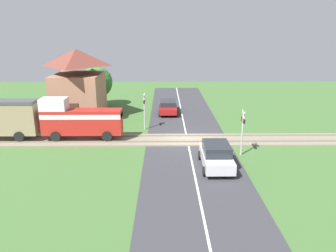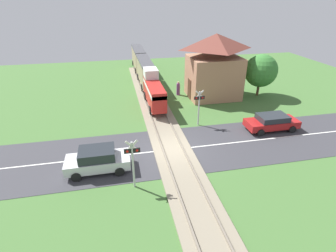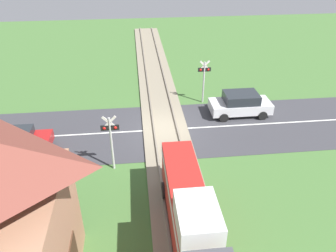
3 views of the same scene
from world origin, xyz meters
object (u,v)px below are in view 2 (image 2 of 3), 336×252
(car_near_crossing, at_px, (98,160))
(crossing_signal_east_approach, at_px, (199,103))
(car_far_side, at_px, (272,122))
(crossing_signal_west_approach, at_px, (133,158))
(station_building, at_px, (214,67))
(train, at_px, (144,70))
(pedestrian_by_station, at_px, (178,89))

(car_near_crossing, height_order, crossing_signal_east_approach, crossing_signal_east_approach)
(car_far_side, bearing_deg, car_near_crossing, -168.37)
(car_near_crossing, relative_size, crossing_signal_east_approach, 1.27)
(crossing_signal_west_approach, bearing_deg, crossing_signal_east_approach, 48.83)
(crossing_signal_east_approach, bearing_deg, station_building, 60.38)
(car_near_crossing, distance_m, crossing_signal_east_approach, 9.72)
(train, height_order, crossing_signal_west_approach, train)
(train, bearing_deg, pedestrian_by_station, -54.33)
(train, relative_size, crossing_signal_east_approach, 6.58)
(crossing_signal_east_approach, relative_size, pedestrian_by_station, 2.04)
(car_near_crossing, distance_m, crossing_signal_west_approach, 3.21)
(train, relative_size, station_building, 3.12)
(car_far_side, bearing_deg, crossing_signal_east_approach, 159.99)
(crossing_signal_west_approach, bearing_deg, car_far_side, 22.67)
(train, bearing_deg, car_near_crossing, -106.87)
(crossing_signal_west_approach, distance_m, pedestrian_by_station, 16.09)
(car_far_side, distance_m, station_building, 9.15)
(train, height_order, station_building, station_building)
(car_far_side, distance_m, crossing_signal_east_approach, 6.23)
(train, distance_m, crossing_signal_east_approach, 12.54)
(car_near_crossing, xyz_separation_m, station_building, (11.95, 11.43, 2.45))
(car_near_crossing, bearing_deg, car_far_side, 11.63)
(train, bearing_deg, crossing_signal_east_approach, -75.78)
(car_far_side, bearing_deg, train, 121.71)
(crossing_signal_west_approach, relative_size, pedestrian_by_station, 2.04)
(car_near_crossing, xyz_separation_m, car_far_side, (13.99, 2.88, -0.10))
(car_near_crossing, xyz_separation_m, crossing_signal_west_approach, (2.11, -2.08, 1.22))
(station_building, bearing_deg, car_far_side, -76.54)
(crossing_signal_west_approach, bearing_deg, car_near_crossing, 135.39)
(car_far_side, height_order, station_building, station_building)
(train, bearing_deg, crossing_signal_west_approach, -99.11)
(car_far_side, bearing_deg, crossing_signal_west_approach, -157.33)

